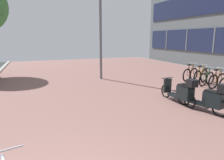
{
  "coord_description": "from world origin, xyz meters",
  "views": [
    {
      "loc": [
        0.03,
        -2.12,
        2.33
      ],
      "look_at": [
        2.38,
        4.07,
        0.94
      ],
      "focal_mm": 32.46,
      "sensor_mm": 36.0,
      "label": 1
    }
  ],
  "objects_px": {
    "bicycle_rack_03": "(217,81)",
    "scooter_far": "(181,92)",
    "bicycle_rack_04": "(207,79)",
    "bicycle_rack_06": "(190,74)",
    "lamp_post": "(101,24)",
    "scooter_near": "(208,98)",
    "bicycle_rack_05": "(201,76)"
  },
  "relations": [
    {
      "from": "bicycle_rack_04",
      "to": "bicycle_rack_06",
      "type": "bearing_deg",
      "value": 87.4
    },
    {
      "from": "bicycle_rack_03",
      "to": "bicycle_rack_06",
      "type": "height_order",
      "value": "bicycle_rack_06"
    },
    {
      "from": "bicycle_rack_03",
      "to": "scooter_near",
      "type": "distance_m",
      "value": 3.74
    },
    {
      "from": "bicycle_rack_04",
      "to": "lamp_post",
      "type": "relative_size",
      "value": 0.23
    },
    {
      "from": "bicycle_rack_03",
      "to": "scooter_far",
      "type": "relative_size",
      "value": 0.7
    },
    {
      "from": "bicycle_rack_03",
      "to": "scooter_far",
      "type": "xyz_separation_m",
      "value": [
        -3.19,
        -1.34,
        0.11
      ]
    },
    {
      "from": "bicycle_rack_04",
      "to": "bicycle_rack_06",
      "type": "height_order",
      "value": "bicycle_rack_06"
    },
    {
      "from": "bicycle_rack_04",
      "to": "bicycle_rack_06",
      "type": "relative_size",
      "value": 0.93
    },
    {
      "from": "bicycle_rack_03",
      "to": "bicycle_rack_04",
      "type": "bearing_deg",
      "value": 94.54
    },
    {
      "from": "bicycle_rack_06",
      "to": "scooter_near",
      "type": "relative_size",
      "value": 0.75
    },
    {
      "from": "bicycle_rack_06",
      "to": "bicycle_rack_05",
      "type": "bearing_deg",
      "value": -75.18
    },
    {
      "from": "bicycle_rack_05",
      "to": "scooter_far",
      "type": "relative_size",
      "value": 0.71
    },
    {
      "from": "bicycle_rack_06",
      "to": "lamp_post",
      "type": "height_order",
      "value": "lamp_post"
    },
    {
      "from": "scooter_far",
      "to": "lamp_post",
      "type": "xyz_separation_m",
      "value": [
        -1.28,
        5.37,
        2.59
      ]
    },
    {
      "from": "bicycle_rack_06",
      "to": "scooter_near",
      "type": "height_order",
      "value": "scooter_near"
    },
    {
      "from": "scooter_near",
      "to": "scooter_far",
      "type": "relative_size",
      "value": 0.96
    },
    {
      "from": "bicycle_rack_04",
      "to": "scooter_near",
      "type": "bearing_deg",
      "value": -135.07
    },
    {
      "from": "lamp_post",
      "to": "bicycle_rack_05",
      "type": "bearing_deg",
      "value": -31.37
    },
    {
      "from": "bicycle_rack_03",
      "to": "lamp_post",
      "type": "height_order",
      "value": "lamp_post"
    },
    {
      "from": "scooter_near",
      "to": "scooter_far",
      "type": "distance_m",
      "value": 0.99
    },
    {
      "from": "bicycle_rack_03",
      "to": "bicycle_rack_06",
      "type": "xyz_separation_m",
      "value": [
        0.01,
        1.81,
        0.0
      ]
    },
    {
      "from": "bicycle_rack_03",
      "to": "scooter_far",
      "type": "bearing_deg",
      "value": -157.24
    },
    {
      "from": "bicycle_rack_06",
      "to": "lamp_post",
      "type": "relative_size",
      "value": 0.25
    },
    {
      "from": "bicycle_rack_06",
      "to": "scooter_near",
      "type": "xyz_separation_m",
      "value": [
        -2.96,
        -4.11,
        0.11
      ]
    },
    {
      "from": "bicycle_rack_05",
      "to": "bicycle_rack_06",
      "type": "height_order",
      "value": "bicycle_rack_06"
    },
    {
      "from": "bicycle_rack_06",
      "to": "scooter_near",
      "type": "distance_m",
      "value": 5.06
    },
    {
      "from": "scooter_near",
      "to": "lamp_post",
      "type": "distance_m",
      "value": 7.0
    },
    {
      "from": "bicycle_rack_03",
      "to": "lamp_post",
      "type": "bearing_deg",
      "value": 137.94
    },
    {
      "from": "bicycle_rack_04",
      "to": "scooter_far",
      "type": "bearing_deg",
      "value": -148.28
    },
    {
      "from": "bicycle_rack_03",
      "to": "bicycle_rack_05",
      "type": "height_order",
      "value": "bicycle_rack_05"
    },
    {
      "from": "bicycle_rack_05",
      "to": "bicycle_rack_06",
      "type": "xyz_separation_m",
      "value": [
        -0.16,
        0.6,
        0.0
      ]
    },
    {
      "from": "scooter_near",
      "to": "lamp_post",
      "type": "height_order",
      "value": "lamp_post"
    }
  ]
}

